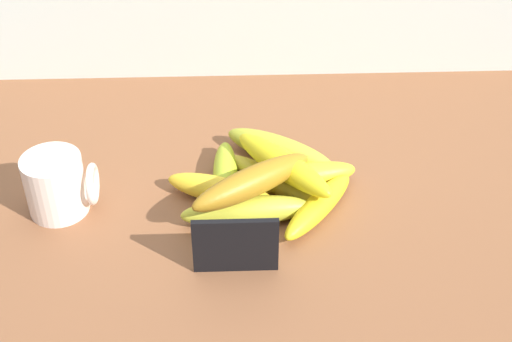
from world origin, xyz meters
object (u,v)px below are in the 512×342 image
Objects in this scene: banana_2 at (280,150)px; banana_7 at (252,182)px; banana_5 at (304,177)px; banana_6 at (247,211)px; chalkboard_sign at (236,247)px; banana_4 at (220,190)px; coffee_mug at (57,185)px; banana_0 at (275,180)px; banana_8 at (283,164)px; banana_1 at (225,175)px; banana_3 at (318,206)px.

banana_7 is at bearing -109.90° from banana_2.
banana_6 reaches higher than banana_5.
banana_4 is at bearing 98.46° from chalkboard_sign.
coffee_mug is at bearing -174.27° from banana_5.
banana_0 is 0.98× the size of banana_8.
chalkboard_sign is at bearing -114.87° from banana_8.
chalkboard_sign is at bearing -27.44° from coffee_mug.
banana_1 reaches higher than banana_0.
banana_6 is (-4.43, -7.20, 0.45)cm from banana_0.
banana_1 is at bearing 78.41° from banana_4.
banana_0 is 1.16× the size of banana_1.
banana_3 is at bearing -47.70° from banana_8.
banana_2 is 1.14× the size of banana_4.
banana_1 is at bearing 169.62° from banana_0.
banana_5 is at bearing 40.62° from banana_6.
banana_0 is 6.90cm from banana_2.
banana_4 is at bearing -171.31° from banana_8.
chalkboard_sign reaches higher than banana_5.
banana_2 is at bearing 68.77° from banana_6.
coffee_mug is 0.54× the size of banana_6.
coffee_mug is 0.63× the size of banana_1.
banana_4 is (-13.85, 3.75, 0.21)cm from banana_3.
banana_6 reaches higher than banana_3.
banana_6 is at bearing -111.23° from banana_2.
banana_4 is (-0.76, -3.70, 0.13)cm from banana_1.
banana_7 reaches higher than banana_3.
coffee_mug is at bearing 152.56° from chalkboard_sign.
coffee_mug is at bearing -177.46° from banana_4.
coffee_mug is 0.53× the size of banana_8.
banana_8 is (31.90, 2.41, 0.86)cm from coffee_mug.
banana_7 reaches higher than banana_5.
banana_3 is at bearing -75.97° from banana_5.
banana_3 is at bearing 40.72° from chalkboard_sign.
banana_8 is (0.01, -7.76, 3.12)cm from banana_2.
banana_0 is at bearing 58.79° from banana_7.
banana_0 is 3.93cm from banana_8.
chalkboard_sign reaches higher than banana_1.
chalkboard_sign and banana_7 have the same top height.
banana_4 is (-8.13, -2.35, 0.32)cm from banana_0.
banana_7 is at bearing -141.81° from banana_5.
banana_3 is 1.02× the size of banana_4.
banana_0 is at bearing 133.11° from banana_3.
banana_7 is (-3.60, -5.94, 4.63)cm from banana_0.
banana_6 is (1.64, 9.04, -1.77)cm from chalkboard_sign.
banana_0 is 1.13× the size of banana_4.
banana_7 is at bearing 56.72° from banana_6.
banana_1 is 0.97× the size of banana_4.
banana_2 is (7.08, 23.05, -1.66)cm from chalkboard_sign.
banana_4 reaches higher than banana_0.
banana_1 is 15.06cm from banana_3.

